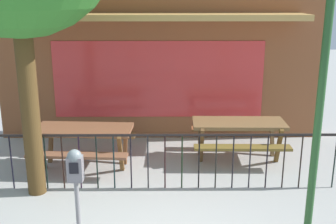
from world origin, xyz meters
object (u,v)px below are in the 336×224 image
at_px(picnic_table_right, 238,130).
at_px(parking_meter_near, 76,176).
at_px(picnic_table_left, 84,136).
at_px(street_lamp, 324,67).

distance_m(picnic_table_right, parking_meter_near, 4.15).
distance_m(picnic_table_left, picnic_table_right, 3.00).
height_order(picnic_table_right, parking_meter_near, parking_meter_near).
xyz_separation_m(picnic_table_left, parking_meter_near, (0.47, -2.91, 0.51)).
bearing_deg(picnic_table_left, street_lamp, -36.22).
relative_size(parking_meter_near, street_lamp, 0.41).
xyz_separation_m(picnic_table_right, street_lamp, (0.46, -2.88, 1.74)).
bearing_deg(picnic_table_left, parking_meter_near, -80.78).
height_order(picnic_table_right, street_lamp, street_lamp).
xyz_separation_m(picnic_table_left, street_lamp, (3.43, -2.51, 1.74)).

